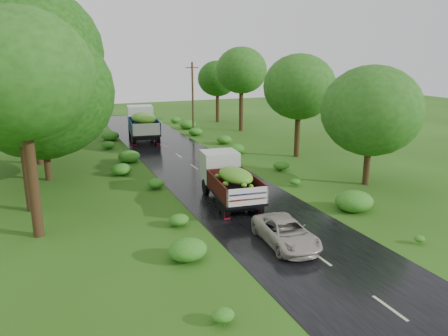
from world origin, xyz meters
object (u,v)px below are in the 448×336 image
truck_far (142,122)px  car (286,232)px  utility_pole (193,98)px  truck_near (228,177)px

truck_far → car: (0.47, -26.47, -1.12)m
utility_pole → truck_near: bearing=-98.7°
utility_pole → car: bearing=-95.6°
truck_far → car: bearing=-81.9°
truck_far → utility_pole: bearing=13.5°
truck_far → utility_pole: utility_pole is taller
truck_near → car: (0.04, -6.30, -0.85)m
truck_near → utility_pole: bearing=82.7°
car → utility_pole: utility_pole is taller
truck_far → utility_pole: 5.81m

